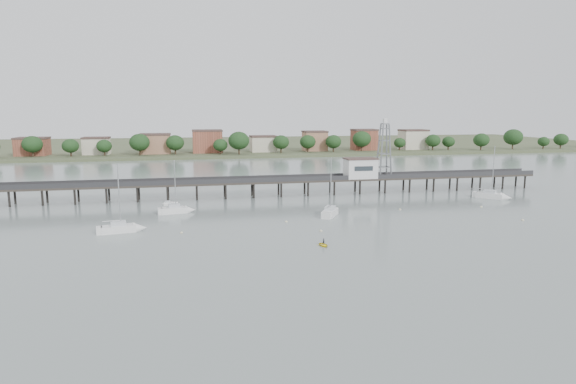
# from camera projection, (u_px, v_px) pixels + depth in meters

# --- Properties ---
(ground_plane) EXTENTS (500.00, 500.00, 0.00)m
(ground_plane) POSITION_uv_depth(u_px,v_px,m) (337.00, 273.00, 64.29)
(ground_plane) COLOR slate
(ground_plane) RESTS_ON ground
(pier) EXTENTS (150.00, 5.00, 5.50)m
(pier) POSITION_uv_depth(u_px,v_px,m) (266.00, 182.00, 121.63)
(pier) COLOR #2D2823
(pier) RESTS_ON ground
(pier_building) EXTENTS (8.40, 5.40, 5.30)m
(pier_building) POSITION_uv_depth(u_px,v_px,m) (360.00, 168.00, 126.11)
(pier_building) COLOR silver
(pier_building) RESTS_ON ground
(lattice_tower) EXTENTS (3.20, 3.20, 15.50)m
(lattice_tower) POSITION_uv_depth(u_px,v_px,m) (384.00, 151.00, 126.67)
(lattice_tower) COLOR slate
(lattice_tower) RESTS_ON ground
(sailboat_c) EXTENTS (5.81, 7.68, 12.64)m
(sailboat_c) POSITION_uv_depth(u_px,v_px,m) (331.00, 212.00, 100.32)
(sailboat_c) COLOR white
(sailboat_c) RESTS_ON ground
(sailboat_b) EXTENTS (7.34, 3.08, 11.86)m
(sailboat_b) POSITION_uv_depth(u_px,v_px,m) (179.00, 210.00, 102.07)
(sailboat_b) COLOR white
(sailboat_b) RESTS_ON ground
(sailboat_a) EXTENTS (8.04, 3.61, 12.87)m
(sailboat_a) POSITION_uv_depth(u_px,v_px,m) (126.00, 228.00, 86.02)
(sailboat_a) COLOR white
(sailboat_a) RESTS_ON ground
(sailboat_e) EXTENTS (7.54, 7.62, 13.71)m
(sailboat_e) POSITION_uv_depth(u_px,v_px,m) (495.00, 196.00, 118.89)
(sailboat_e) COLOR white
(sailboat_e) RESTS_ON ground
(white_tender) EXTENTS (3.21, 1.57, 1.21)m
(white_tender) POSITION_uv_depth(u_px,v_px,m) (170.00, 204.00, 110.34)
(white_tender) COLOR white
(white_tender) RESTS_ON ground
(yellow_dinghy) EXTENTS (1.77, 0.76, 2.39)m
(yellow_dinghy) POSITION_uv_depth(u_px,v_px,m) (324.00, 246.00, 77.12)
(yellow_dinghy) COLOR yellow
(yellow_dinghy) RESTS_ON ground
(dinghy_occupant) EXTENTS (0.55, 1.03, 0.23)m
(dinghy_occupant) POSITION_uv_depth(u_px,v_px,m) (324.00, 246.00, 77.12)
(dinghy_occupant) COLOR black
(dinghy_occupant) RESTS_ON ground
(mooring_buoys) EXTENTS (74.45, 15.61, 0.39)m
(mooring_buoys) POSITION_uv_depth(u_px,v_px,m) (341.00, 220.00, 94.87)
(mooring_buoys) COLOR beige
(mooring_buoys) RESTS_ON ground
(far_shore) EXTENTS (500.00, 170.00, 10.40)m
(far_shore) POSITION_uv_depth(u_px,v_px,m) (221.00, 145.00, 295.66)
(far_shore) COLOR #475133
(far_shore) RESTS_ON ground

